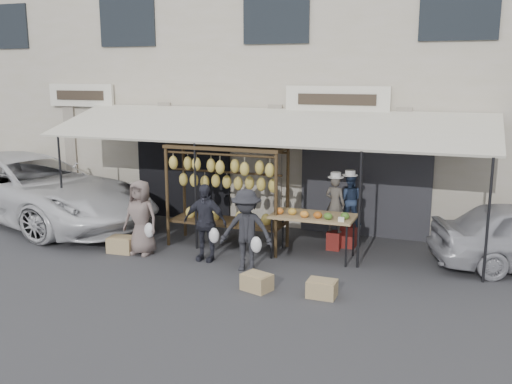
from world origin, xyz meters
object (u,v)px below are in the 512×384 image
Objects in this scene: banana_rack at (226,176)px; van at (27,171)px; customer_right at (246,230)px; crate_near_a at (257,282)px; crate_near_b at (322,289)px; customer_mid at (205,222)px; vendor_right at (349,200)px; customer_left at (141,218)px; produce_table at (313,217)px; vendor_left at (335,204)px; crate_far at (122,244)px.

banana_rack is 0.45× the size of van.
crate_near_a is (0.55, -0.90, -0.65)m from customer_right.
customer_mid is at bearing 158.10° from crate_near_b.
customer_left is at bearing 19.27° from vendor_right.
vendor_right is 0.72× the size of customer_right.
customer_mid is at bearing -156.24° from produce_table.
vendor_right is at bearing -117.83° from vendor_left.
crate_near_a is (-0.98, -3.08, -0.91)m from vendor_right.
banana_rack reaches higher than customer_left.
customer_left is (-3.71, -1.72, -0.22)m from vendor_left.
crate_near_b is at bearing -70.38° from produce_table.
customer_left is 4.28m from crate_near_b.
customer_left is 3.23m from crate_near_a.
customer_right reaches higher than produce_table.
vendor_left is at bearing 75.20° from crate_near_a.
vendor_right is 3.18m from customer_mid.
crate_near_a is 0.08× the size of van.
vendor_left is 0.76× the size of customer_right.
crate_near_a is 8.08m from van.
customer_mid is at bearing 6.80° from customer_left.
produce_table is 1.54m from customer_right.
customer_mid is 3.24× the size of crate_near_a.
produce_table is at bearing 79.99° from vendor_left.
customer_right is 7.22m from van.
crate_far is at bearing -173.68° from customer_left.
banana_rack is at bearing 12.37° from vendor_right.
banana_rack is at bearing 30.53° from crate_far.
van is at bearing 164.07° from customer_mid.
produce_table is 2.21m from crate_near_b.
customer_mid is at bearing 142.72° from crate_near_a.
banana_rack is 3.66m from crate_near_b.
van is at bearing 160.82° from customer_left.
produce_table is at bearing 54.25° from vendor_right.
crate_far is (-0.47, -0.04, -0.62)m from customer_left.
crate_far reaches higher than crate_near_a.
vendor_right is 0.72× the size of customer_left.
customer_mid is at bearing 4.70° from crate_far.
customer_left reaches higher than produce_table.
van is (-4.05, 1.79, 1.05)m from crate_far.
vendor_left is 2.30m from customer_right.
customer_right is 0.27× the size of van.
vendor_right is at bearing 20.04° from banana_rack.
banana_rack reaches higher than customer_right.
van is at bearing 157.40° from customer_right.
vendor_right is 2.09× the size of crate_far.
crate_far is 0.09× the size of van.
vendor_left reaches higher than crate_near_a.
van is (-5.94, 1.63, 0.43)m from customer_mid.
vendor_left is at bearing 98.63° from crate_near_b.
banana_rack is 1.99m from customer_left.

